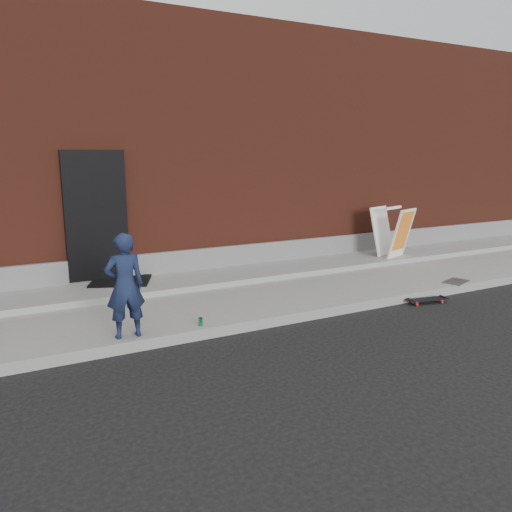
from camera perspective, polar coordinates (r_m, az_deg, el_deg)
ground at (r=7.65m, az=6.83°, el=-7.23°), size 80.00×80.00×0.00m
sidewalk at (r=8.84m, az=1.34°, el=-4.02°), size 20.00×3.00×0.15m
apron at (r=9.58m, az=-1.26°, el=-2.01°), size 20.00×1.20×0.10m
building at (r=13.58m, az=-10.14°, el=11.62°), size 20.00×8.10×5.00m
child at (r=6.50m, az=-14.76°, el=-3.31°), size 0.50×0.33×1.36m
skateboard at (r=8.85m, az=18.96°, el=-4.72°), size 0.72×0.31×0.08m
pizza_sign at (r=11.25m, az=15.36°, el=2.71°), size 0.86×0.94×1.09m
soda_can at (r=6.92m, az=-6.34°, el=-7.47°), size 0.07×0.07×0.11m
doormat at (r=9.10m, az=-15.20°, el=-2.76°), size 1.22×1.11×0.03m
utility_plate at (r=9.87m, az=21.90°, el=-2.72°), size 0.58×0.46×0.01m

